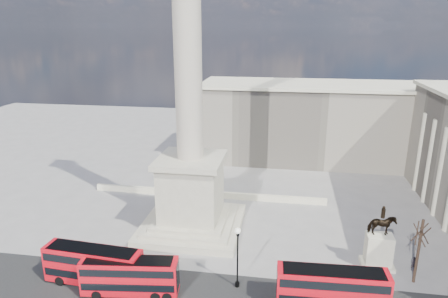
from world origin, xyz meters
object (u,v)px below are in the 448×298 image
nelsons_column (190,143)px  pedestrian_crossing (319,282)px  pedestrian_walking (414,264)px  red_bus_c (333,289)px  victorian_lamp (238,253)px  equestrian_statue (379,246)px  red_bus_b (94,265)px  red_bus_a (131,276)px

nelsons_column → pedestrian_crossing: bearing=-33.7°
pedestrian_walking → red_bus_c: bearing=-153.4°
nelsons_column → victorian_lamp: (8.22, -12.56, -8.60)m
equestrian_statue → victorian_lamp: bearing=-157.5°
red_bus_c → equestrian_statue: 10.77m
red_bus_b → pedestrian_walking: 37.44m
equestrian_statue → red_bus_b: bearing=-164.7°
equestrian_statue → pedestrian_crossing: equestrian_statue is taller
red_bus_c → equestrian_statue: equestrian_statue is taller
pedestrian_crossing → victorian_lamp: bearing=49.7°
nelsons_column → red_bus_c: size_ratio=4.41×
pedestrian_walking → pedestrian_crossing: pedestrian_crossing is taller
victorian_lamp → pedestrian_walking: bearing=17.6°
pedestrian_crossing → nelsons_column: bearing=9.2°
red_bus_b → pedestrian_crossing: red_bus_b is taller
pedestrian_walking → equestrian_statue: bearing=163.8°
pedestrian_walking → nelsons_column: bearing=155.3°
red_bus_a → pedestrian_walking: size_ratio=5.96×
red_bus_c → pedestrian_crossing: (-1.08, 3.08, -1.47)m
red_bus_b → pedestrian_walking: (36.42, 8.56, -1.49)m
nelsons_column → victorian_lamp: 17.30m
red_bus_a → pedestrian_crossing: bearing=4.7°
red_bus_b → pedestrian_crossing: bearing=11.2°
equestrian_statue → pedestrian_crossing: (-7.32, -5.69, -1.86)m
victorian_lamp → equestrian_statue: bearing=22.5°
red_bus_c → nelsons_column: bearing=138.8°
red_bus_b → pedestrian_walking: bearing=17.3°
nelsons_column → red_bus_b: nelsons_column is taller
victorian_lamp → pedestrian_crossing: 9.68m
nelsons_column → equestrian_statue: bearing=-13.3°
victorian_lamp → pedestrian_crossing: size_ratio=4.03×
red_bus_a → pedestrian_crossing: red_bus_a is taller
pedestrian_crossing → equestrian_statue: bearing=-99.2°
red_bus_a → equestrian_statue: (27.58, 9.81, 0.55)m
nelsons_column → red_bus_c: nelsons_column is taller
equestrian_statue → pedestrian_walking: (4.15, -0.25, -1.88)m
red_bus_b → pedestrian_crossing: 25.19m
victorian_lamp → pedestrian_walking: 21.75m
equestrian_statue → nelsons_column: bearing=166.7°
nelsons_column → pedestrian_crossing: (17.22, -11.50, -12.01)m
red_bus_b → equestrian_statue: size_ratio=1.42×
red_bus_a → red_bus_c: red_bus_c is taller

